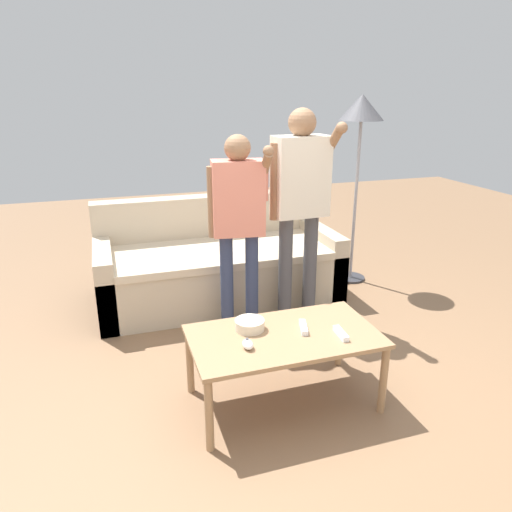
% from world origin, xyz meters
% --- Properties ---
extents(ground_plane, '(12.00, 12.00, 0.00)m').
position_xyz_m(ground_plane, '(0.00, 0.00, 0.00)').
color(ground_plane, brown).
extents(couch, '(2.04, 0.94, 0.84)m').
position_xyz_m(couch, '(0.08, 1.44, 0.29)').
color(couch, '#B7A88E').
rests_on(couch, ground).
extents(coffee_table, '(1.07, 0.59, 0.44)m').
position_xyz_m(coffee_table, '(0.09, -0.17, 0.39)').
color(coffee_table, '#997551').
rests_on(coffee_table, ground).
extents(snack_bowl, '(0.17, 0.17, 0.06)m').
position_xyz_m(snack_bowl, '(-0.08, -0.06, 0.47)').
color(snack_bowl, beige).
rests_on(snack_bowl, coffee_table).
extents(game_remote_nunchuk, '(0.06, 0.09, 0.05)m').
position_xyz_m(game_remote_nunchuk, '(-0.15, -0.25, 0.47)').
color(game_remote_nunchuk, white).
rests_on(game_remote_nunchuk, coffee_table).
extents(floor_lamp, '(0.39, 0.39, 1.71)m').
position_xyz_m(floor_lamp, '(1.41, 1.43, 1.51)').
color(floor_lamp, '#2D2D33').
rests_on(floor_lamp, ground).
extents(player_right, '(0.49, 0.35, 1.63)m').
position_xyz_m(player_right, '(0.58, 0.81, 1.03)').
color(player_right, '#47474C').
rests_on(player_right, ground).
extents(player_center, '(0.43, 0.35, 1.47)m').
position_xyz_m(player_center, '(0.09, 0.76, 0.92)').
color(player_center, '#2D3856').
rests_on(player_center, ground).
extents(game_remote_wand_near, '(0.05, 0.15, 0.03)m').
position_xyz_m(game_remote_wand_near, '(0.38, -0.29, 0.46)').
color(game_remote_wand_near, white).
rests_on(game_remote_wand_near, coffee_table).
extents(game_remote_wand_far, '(0.08, 0.16, 0.03)m').
position_xyz_m(game_remote_wand_far, '(0.21, -0.16, 0.46)').
color(game_remote_wand_far, white).
rests_on(game_remote_wand_far, coffee_table).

